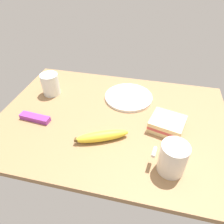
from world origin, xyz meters
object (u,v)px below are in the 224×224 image
(plate_of_food, at_px, (129,97))
(snack_bar, at_px, (35,118))
(sandwich_main, at_px, (167,124))
(coffee_mug_black, at_px, (173,158))
(banana, at_px, (102,136))
(glass_of_milk, at_px, (51,85))

(plate_of_food, distance_m, snack_bar, 0.40)
(sandwich_main, relative_size, snack_bar, 1.17)
(coffee_mug_black, bearing_deg, banana, -16.71)
(snack_bar, bearing_deg, banana, 176.07)
(coffee_mug_black, bearing_deg, plate_of_food, -61.56)
(snack_bar, bearing_deg, glass_of_milk, -79.56)
(glass_of_milk, bearing_deg, sandwich_main, 167.03)
(sandwich_main, distance_m, glass_of_milk, 0.53)
(sandwich_main, xyz_separation_m, snack_bar, (0.50, 0.07, -0.01))
(plate_of_food, xyz_separation_m, glass_of_milk, (0.35, 0.04, 0.04))
(snack_bar, bearing_deg, plate_of_food, -140.69)
(glass_of_milk, bearing_deg, coffee_mug_black, 150.59)
(plate_of_food, bearing_deg, snack_bar, 34.25)
(sandwich_main, xyz_separation_m, glass_of_milk, (0.52, -0.12, 0.02))
(glass_of_milk, relative_size, snack_bar, 0.79)
(sandwich_main, bearing_deg, snack_bar, 7.58)
(plate_of_food, bearing_deg, sandwich_main, 136.76)
(sandwich_main, relative_size, banana, 0.77)
(plate_of_food, xyz_separation_m, banana, (0.05, 0.27, 0.01))
(coffee_mug_black, relative_size, sandwich_main, 0.73)
(plate_of_food, height_order, sandwich_main, sandwich_main)
(plate_of_food, xyz_separation_m, snack_bar, (0.33, 0.22, 0.00))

